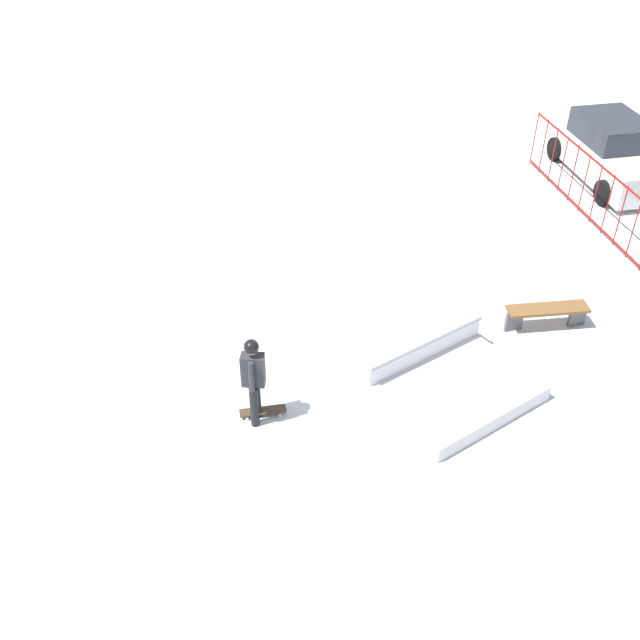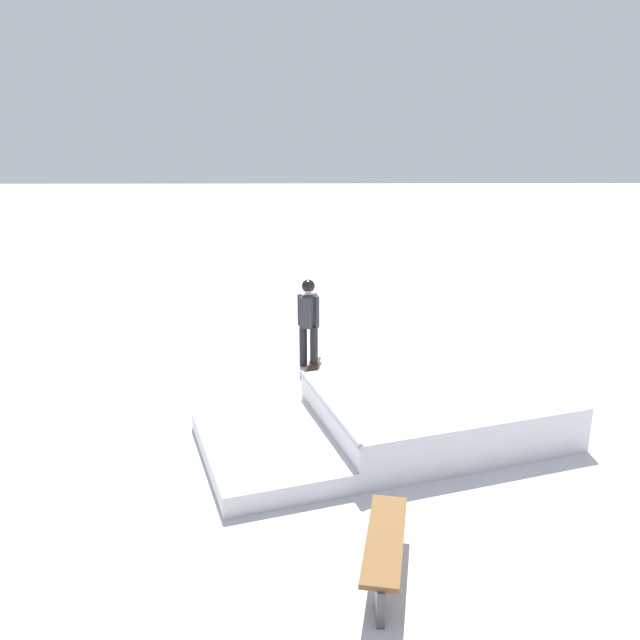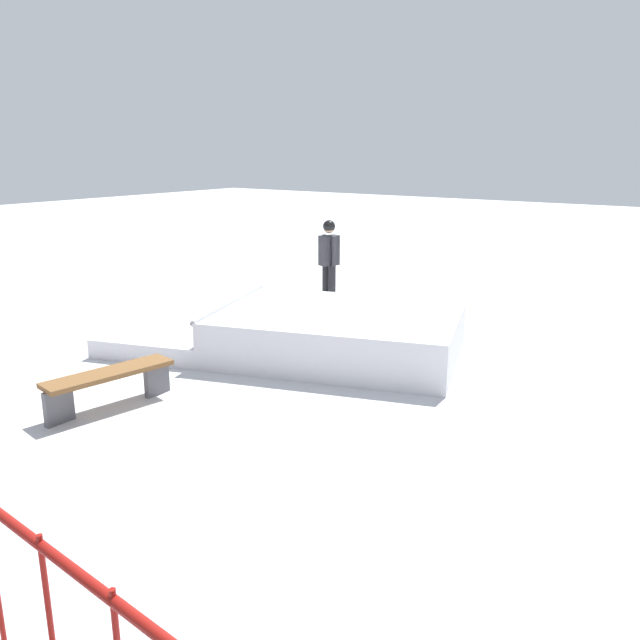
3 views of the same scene
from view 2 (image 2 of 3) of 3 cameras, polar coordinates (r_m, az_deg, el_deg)
name	(u,v)px [view 2 (image 2 of 3)]	position (r m, az deg, el deg)	size (l,w,h in m)	color
ground_plane	(418,414)	(11.55, 8.08, -7.67)	(60.00, 60.00, 0.00)	silver
skate_ramp	(409,417)	(10.72, 7.37, -7.90)	(5.94, 4.14, 0.74)	silver
skater	(308,316)	(12.99, -0.96, 0.29)	(0.42, 0.43, 1.73)	black
skateboard	(314,365)	(13.18, -0.52, -3.74)	(0.33, 0.82, 0.09)	#3F2D1E
park_bench	(385,547)	(7.88, 5.35, -18.09)	(0.67, 1.64, 0.48)	brown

